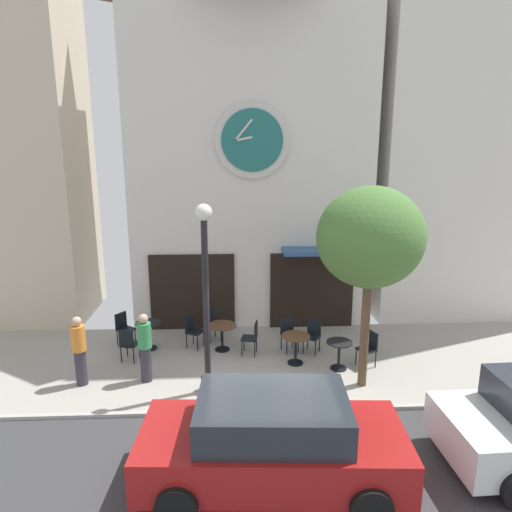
{
  "coord_description": "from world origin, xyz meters",
  "views": [
    {
      "loc": [
        -0.69,
        -8.57,
        5.48
      ],
      "look_at": [
        -0.18,
        2.33,
        2.8
      ],
      "focal_mm": 32.49,
      "sensor_mm": 36.0,
      "label": 1
    }
  ],
  "objects_px": {
    "cafe_chair_under_awning": "(252,336)",
    "pedestrian_green": "(145,347)",
    "street_lamp": "(206,301)",
    "pedestrian_orange": "(79,350)",
    "cafe_table_center_right": "(296,343)",
    "cafe_chair_near_tree": "(124,326)",
    "cafe_table_leftmost": "(222,332)",
    "cafe_table_center_left": "(339,351)",
    "parked_car_red": "(272,441)",
    "cafe_table_center": "(149,331)",
    "cafe_chair_outer": "(369,346)",
    "cafe_chair_mid_row": "(211,322)",
    "street_tree": "(370,238)",
    "cafe_chair_curbside": "(192,329)",
    "cafe_chair_right_end": "(128,342)",
    "cafe_chair_left_end": "(313,333)",
    "cafe_chair_corner": "(289,332)"
  },
  "relations": [
    {
      "from": "cafe_chair_corner",
      "to": "pedestrian_orange",
      "type": "height_order",
      "value": "pedestrian_orange"
    },
    {
      "from": "cafe_chair_mid_row",
      "to": "cafe_chair_curbside",
      "type": "bearing_deg",
      "value": -136.02
    },
    {
      "from": "cafe_chair_near_tree",
      "to": "pedestrian_orange",
      "type": "relative_size",
      "value": 0.54
    },
    {
      "from": "cafe_table_center_right",
      "to": "parked_car_red",
      "type": "distance_m",
      "value": 4.31
    },
    {
      "from": "cafe_table_center_right",
      "to": "cafe_chair_outer",
      "type": "height_order",
      "value": "cafe_chair_outer"
    },
    {
      "from": "cafe_chair_mid_row",
      "to": "cafe_chair_right_end",
      "type": "distance_m",
      "value": 2.43
    },
    {
      "from": "cafe_table_center_right",
      "to": "cafe_chair_left_end",
      "type": "distance_m",
      "value": 0.88
    },
    {
      "from": "cafe_table_leftmost",
      "to": "cafe_chair_under_awning",
      "type": "relative_size",
      "value": 0.84
    },
    {
      "from": "cafe_table_center_right",
      "to": "cafe_chair_near_tree",
      "type": "xyz_separation_m",
      "value": [
        -4.62,
        1.39,
        -0.02
      ]
    },
    {
      "from": "street_lamp",
      "to": "cafe_table_center",
      "type": "height_order",
      "value": "street_lamp"
    },
    {
      "from": "street_tree",
      "to": "pedestrian_orange",
      "type": "xyz_separation_m",
      "value": [
        -6.51,
        0.33,
        -2.62
      ]
    },
    {
      "from": "cafe_table_center",
      "to": "cafe_chair_curbside",
      "type": "xyz_separation_m",
      "value": [
        1.17,
        0.09,
        0.0
      ]
    },
    {
      "from": "cafe_chair_under_awning",
      "to": "pedestrian_green",
      "type": "xyz_separation_m",
      "value": [
        -2.55,
        -1.29,
        0.33
      ]
    },
    {
      "from": "cafe_table_center",
      "to": "cafe_chair_near_tree",
      "type": "relative_size",
      "value": 0.85
    },
    {
      "from": "cafe_table_center_left",
      "to": "cafe_chair_under_awning",
      "type": "height_order",
      "value": "cafe_chair_under_awning"
    },
    {
      "from": "cafe_table_leftmost",
      "to": "cafe_table_center",
      "type": "bearing_deg",
      "value": 175.41
    },
    {
      "from": "cafe_chair_near_tree",
      "to": "pedestrian_green",
      "type": "relative_size",
      "value": 0.54
    },
    {
      "from": "cafe_table_leftmost",
      "to": "cafe_chair_mid_row",
      "type": "relative_size",
      "value": 0.84
    },
    {
      "from": "cafe_table_center_right",
      "to": "cafe_chair_left_end",
      "type": "xyz_separation_m",
      "value": [
        0.55,
        0.68,
        -0.02
      ]
    },
    {
      "from": "street_lamp",
      "to": "cafe_chair_right_end",
      "type": "height_order",
      "value": "street_lamp"
    },
    {
      "from": "cafe_chair_outer",
      "to": "cafe_chair_under_awning",
      "type": "xyz_separation_m",
      "value": [
        -2.9,
        0.77,
        0.0
      ]
    },
    {
      "from": "cafe_table_center_left",
      "to": "cafe_chair_mid_row",
      "type": "bearing_deg",
      "value": 149.05
    },
    {
      "from": "cafe_table_center_right",
      "to": "cafe_chair_curbside",
      "type": "relative_size",
      "value": 0.85
    },
    {
      "from": "cafe_table_center",
      "to": "pedestrian_orange",
      "type": "height_order",
      "value": "pedestrian_orange"
    },
    {
      "from": "pedestrian_orange",
      "to": "cafe_table_center_left",
      "type": "bearing_deg",
      "value": 4.33
    },
    {
      "from": "cafe_chair_corner",
      "to": "cafe_chair_right_end",
      "type": "xyz_separation_m",
      "value": [
        -4.17,
        -0.49,
        0.0
      ]
    },
    {
      "from": "cafe_chair_outer",
      "to": "cafe_chair_left_end",
      "type": "distance_m",
      "value": 1.55
    },
    {
      "from": "cafe_table_center",
      "to": "pedestrian_green",
      "type": "xyz_separation_m",
      "value": [
        0.24,
        -1.75,
        0.33
      ]
    },
    {
      "from": "street_lamp",
      "to": "pedestrian_green",
      "type": "bearing_deg",
      "value": 159.76
    },
    {
      "from": "street_tree",
      "to": "cafe_chair_curbside",
      "type": "height_order",
      "value": "street_tree"
    },
    {
      "from": "cafe_chair_corner",
      "to": "cafe_chair_outer",
      "type": "height_order",
      "value": "same"
    },
    {
      "from": "cafe_table_leftmost",
      "to": "pedestrian_orange",
      "type": "distance_m",
      "value": 3.65
    },
    {
      "from": "cafe_chair_mid_row",
      "to": "pedestrian_green",
      "type": "height_order",
      "value": "pedestrian_green"
    },
    {
      "from": "street_lamp",
      "to": "cafe_chair_left_end",
      "type": "height_order",
      "value": "street_lamp"
    },
    {
      "from": "street_tree",
      "to": "cafe_chair_outer",
      "type": "height_order",
      "value": "street_tree"
    },
    {
      "from": "cafe_chair_corner",
      "to": "parked_car_red",
      "type": "height_order",
      "value": "parked_car_red"
    },
    {
      "from": "street_tree",
      "to": "cafe_table_center_left",
      "type": "xyz_separation_m",
      "value": [
        -0.37,
        0.8,
        -2.99
      ]
    },
    {
      "from": "cafe_table_center",
      "to": "cafe_chair_outer",
      "type": "distance_m",
      "value": 5.82
    },
    {
      "from": "cafe_table_leftmost",
      "to": "cafe_chair_under_awning",
      "type": "distance_m",
      "value": 0.86
    },
    {
      "from": "cafe_chair_outer",
      "to": "cafe_chair_near_tree",
      "type": "bearing_deg",
      "value": 166.17
    },
    {
      "from": "cafe_chair_under_awning",
      "to": "cafe_table_center_right",
      "type": "bearing_deg",
      "value": -28.23
    },
    {
      "from": "street_lamp",
      "to": "cafe_chair_near_tree",
      "type": "relative_size",
      "value": 4.74
    },
    {
      "from": "cafe_table_center",
      "to": "cafe_table_center_right",
      "type": "height_order",
      "value": "same"
    },
    {
      "from": "street_tree",
      "to": "cafe_table_leftmost",
      "type": "height_order",
      "value": "street_tree"
    },
    {
      "from": "street_lamp",
      "to": "cafe_table_center_left",
      "type": "bearing_deg",
      "value": 16.03
    },
    {
      "from": "cafe_table_center",
      "to": "cafe_table_leftmost",
      "type": "height_order",
      "value": "cafe_table_center"
    },
    {
      "from": "cafe_chair_curbside",
      "to": "cafe_chair_under_awning",
      "type": "relative_size",
      "value": 1.0
    },
    {
      "from": "street_tree",
      "to": "cafe_table_leftmost",
      "type": "bearing_deg",
      "value": 148.42
    },
    {
      "from": "street_lamp",
      "to": "pedestrian_orange",
      "type": "bearing_deg",
      "value": 171.34
    },
    {
      "from": "cafe_table_center_left",
      "to": "parked_car_red",
      "type": "distance_m",
      "value": 4.34
    }
  ]
}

